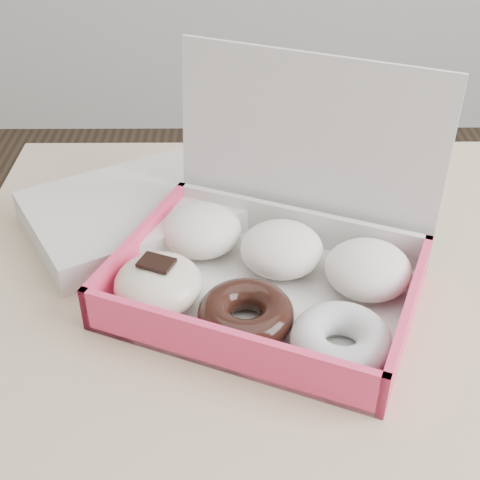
{
  "coord_description": "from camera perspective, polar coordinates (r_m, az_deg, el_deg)",
  "views": [
    {
      "loc": [
        -0.25,
        -0.59,
        1.26
      ],
      "look_at": [
        -0.25,
        0.02,
        0.82
      ],
      "focal_mm": 50.0,
      "sensor_mm": 36.0,
      "label": 1
    }
  ],
  "objects": [
    {
      "name": "table",
      "position": [
        0.87,
        16.93,
        -8.86
      ],
      "size": [
        1.2,
        0.8,
        0.75
      ],
      "color": "tan",
      "rests_on": "ground"
    },
    {
      "name": "donut_box",
      "position": [
        0.77,
        2.41,
        -1.99
      ],
      "size": [
        0.41,
        0.38,
        0.24
      ],
      "rotation": [
        0.0,
        0.0,
        -0.39
      ],
      "color": "silver",
      "rests_on": "table"
    },
    {
      "name": "newspapers",
      "position": [
        0.9,
        -9.49,
        2.22
      ],
      "size": [
        0.32,
        0.3,
        0.04
      ],
      "primitive_type": "cube",
      "rotation": [
        0.0,
        0.0,
        0.52
      ],
      "color": "silver",
      "rests_on": "table"
    }
  ]
}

